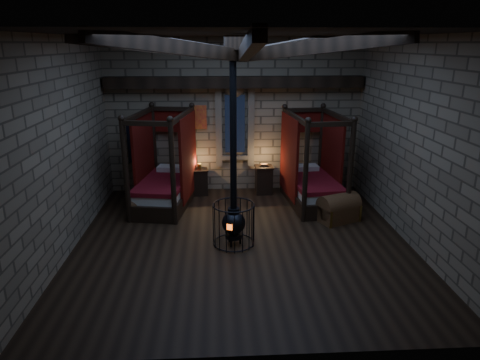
{
  "coord_description": "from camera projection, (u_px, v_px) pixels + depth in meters",
  "views": [
    {
      "loc": [
        -0.51,
        -8.27,
        4.04
      ],
      "look_at": [
        -0.02,
        0.6,
        1.19
      ],
      "focal_mm": 32.0,
      "sensor_mm": 36.0,
      "label": 1
    }
  ],
  "objects": [
    {
      "name": "bed_right",
      "position": [
        312.0,
        182.0,
        11.16
      ],
      "size": [
        1.39,
        2.36,
        2.37
      ],
      "rotation": [
        0.0,
        0.0,
        0.09
      ],
      "color": "black",
      "rests_on": "ground"
    },
    {
      "name": "nightstand_left",
      "position": [
        200.0,
        181.0,
        11.87
      ],
      "size": [
        0.49,
        0.48,
        0.9
      ],
      "rotation": [
        0.0,
        0.0,
        0.09
      ],
      "color": "black",
      "rests_on": "ground"
    },
    {
      "name": "nightstand_right",
      "position": [
        264.0,
        179.0,
        11.96
      ],
      "size": [
        0.51,
        0.48,
        0.85
      ],
      "rotation": [
        0.0,
        0.0,
        0.04
      ],
      "color": "black",
      "rests_on": "ground"
    },
    {
      "name": "stove",
      "position": [
        234.0,
        219.0,
        8.84
      ],
      "size": [
        0.87,
        0.87,
        4.05
      ],
      "rotation": [
        0.0,
        0.0,
        -0.41
      ],
      "color": "black",
      "rests_on": "ground"
    },
    {
      "name": "room",
      "position": [
        242.0,
        59.0,
        8.06
      ],
      "size": [
        7.02,
        7.02,
        4.29
      ],
      "color": "black",
      "rests_on": "ground"
    },
    {
      "name": "bed_left",
      "position": [
        165.0,
        183.0,
        11.02
      ],
      "size": [
        1.58,
        2.48,
        2.42
      ],
      "rotation": [
        0.0,
        0.0,
        -0.16
      ],
      "color": "black",
      "rests_on": "ground"
    },
    {
      "name": "trunk_left",
      "position": [
        148.0,
        206.0,
        10.38
      ],
      "size": [
        0.93,
        0.71,
        0.61
      ],
      "rotation": [
        0.0,
        0.0,
        0.25
      ],
      "color": "brown",
      "rests_on": "ground"
    },
    {
      "name": "trunk_right",
      "position": [
        338.0,
        209.0,
        10.11
      ],
      "size": [
        1.08,
        0.9,
        0.68
      ],
      "rotation": [
        0.0,
        0.0,
        0.41
      ],
      "color": "brown",
      "rests_on": "ground"
    }
  ]
}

